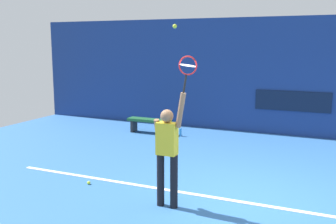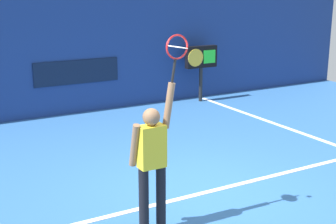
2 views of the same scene
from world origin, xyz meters
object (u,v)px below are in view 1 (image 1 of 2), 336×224
tennis_racket (187,68)px  spare_ball (89,183)px  tennis_player (167,149)px  water_bottle (180,132)px  court_bench (149,122)px  tennis_ball (175,26)px

tennis_racket → spare_ball: tennis_racket is taller
tennis_player → water_bottle: tennis_player is taller
court_bench → water_bottle: (1.05, 0.00, -0.22)m
water_bottle → spare_ball: 4.63m
court_bench → spare_ball: bearing=-78.0°
court_bench → spare_ball: 4.75m
tennis_player → spare_ball: (-1.87, 0.35, -0.98)m
tennis_ball → court_bench: size_ratio=0.05×
tennis_ball → water_bottle: (-1.98, 5.07, -2.91)m
tennis_ball → court_bench: tennis_ball is taller
tennis_player → water_bottle: size_ratio=8.29×
court_bench → tennis_ball: bearing=-59.2°
court_bench → tennis_racket: bearing=-57.2°
tennis_ball → spare_ball: 3.65m
court_bench → spare_ball: court_bench is taller
tennis_player → tennis_racket: size_ratio=3.20×
court_bench → tennis_player: bearing=-60.2°
tennis_ball → water_bottle: bearing=111.3°
tennis_racket → water_bottle: size_ratio=2.59×
tennis_player → spare_ball: bearing=169.5°
water_bottle → court_bench: bearing=180.0°
tennis_player → spare_ball: size_ratio=29.26×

